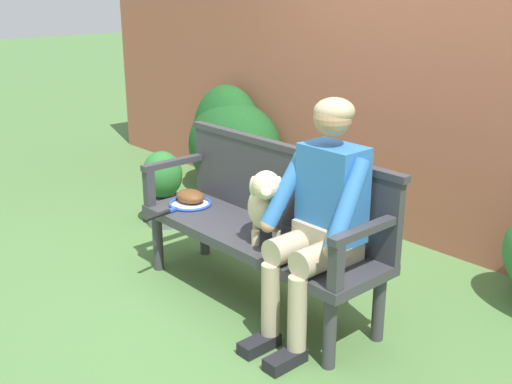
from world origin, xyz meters
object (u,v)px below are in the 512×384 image
(baseball_glove, at_px, (190,196))
(potted_plant, at_px, (163,186))
(garden_bench, at_px, (256,241))
(person_seated, at_px, (321,213))
(dog_on_bench, at_px, (266,204))
(tennis_racket, at_px, (187,205))

(baseball_glove, height_order, potted_plant, potted_plant)
(garden_bench, xyz_separation_m, person_seated, (0.53, -0.02, 0.33))
(person_seated, xyz_separation_m, potted_plant, (-1.99, 0.32, -0.40))
(dog_on_bench, height_order, tennis_racket, dog_on_bench)
(garden_bench, xyz_separation_m, baseball_glove, (-0.68, 0.01, 0.10))
(tennis_racket, distance_m, potted_plant, 0.89)
(dog_on_bench, relative_size, baseball_glove, 2.06)
(dog_on_bench, distance_m, baseball_glove, 0.85)
(potted_plant, bearing_deg, dog_on_bench, -12.40)
(tennis_racket, bearing_deg, baseball_glove, 126.80)
(garden_bench, xyz_separation_m, tennis_racket, (-0.64, -0.04, 0.07))
(garden_bench, relative_size, baseball_glove, 7.83)
(person_seated, xyz_separation_m, baseball_glove, (-1.21, 0.03, -0.22))
(garden_bench, relative_size, tennis_racket, 2.97)
(garden_bench, height_order, baseball_glove, baseball_glove)
(tennis_racket, height_order, potted_plant, potted_plant)
(garden_bench, height_order, dog_on_bench, dog_on_bench)
(dog_on_bench, bearing_deg, baseball_glove, 175.43)
(tennis_racket, xyz_separation_m, potted_plant, (-0.82, 0.34, -0.14))
(potted_plant, bearing_deg, tennis_racket, -22.71)
(baseball_glove, xyz_separation_m, potted_plant, (-0.77, 0.29, -0.17))
(garden_bench, height_order, person_seated, person_seated)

